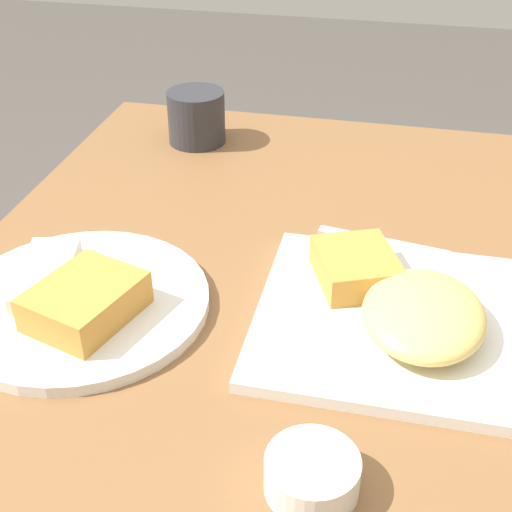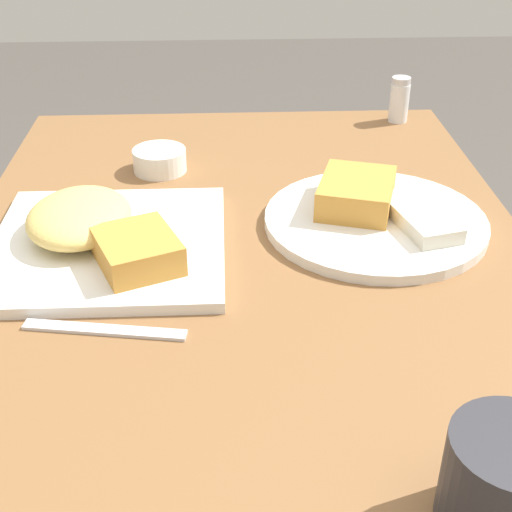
% 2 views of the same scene
% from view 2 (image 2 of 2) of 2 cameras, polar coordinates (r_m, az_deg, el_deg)
% --- Properties ---
extents(dining_table, '(1.05, 0.72, 0.75)m').
position_cam_2_polar(dining_table, '(0.91, -0.66, -5.66)').
color(dining_table, brown).
rests_on(dining_table, ground_plane).
extents(plate_square_near, '(0.28, 0.28, 0.06)m').
position_cam_2_polar(plate_square_near, '(0.89, -12.31, 1.66)').
color(plate_square_near, white).
rests_on(plate_square_near, dining_table).
extents(plate_oval_far, '(0.29, 0.29, 0.05)m').
position_cam_2_polar(plate_oval_far, '(0.94, 9.43, 3.34)').
color(plate_oval_far, white).
rests_on(plate_oval_far, dining_table).
extents(sauce_ramekin, '(0.08, 0.08, 0.03)m').
position_cam_2_polar(sauce_ramekin, '(1.09, -7.72, 7.66)').
color(sauce_ramekin, white).
rests_on(sauce_ramekin, dining_table).
extents(salt_shaker, '(0.03, 0.03, 0.08)m').
position_cam_2_polar(salt_shaker, '(1.30, 11.38, 11.96)').
color(salt_shaker, white).
rests_on(salt_shaker, dining_table).
extents(butter_knife, '(0.04, 0.17, 0.00)m').
position_cam_2_polar(butter_knife, '(0.76, -12.03, -5.80)').
color(butter_knife, silver).
rests_on(butter_knife, dining_table).
extents(coffee_mug, '(0.09, 0.09, 0.09)m').
position_cam_2_polar(coffee_mug, '(0.57, 19.39, -16.89)').
color(coffee_mug, '#2D2D33').
rests_on(coffee_mug, dining_table).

